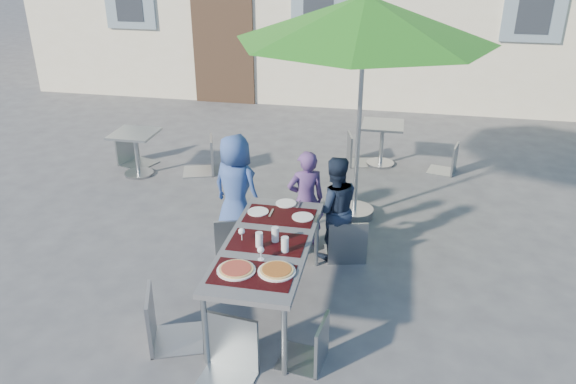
% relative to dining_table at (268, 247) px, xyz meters
% --- Properties ---
extents(ground, '(90.00, 90.00, 0.00)m').
position_rel_dining_table_xyz_m(ground, '(-0.60, -0.51, -0.70)').
color(ground, '#474649').
rests_on(ground, ground).
extents(dining_table, '(0.80, 1.85, 0.76)m').
position_rel_dining_table_xyz_m(dining_table, '(0.00, 0.00, 0.00)').
color(dining_table, '#3F4044').
rests_on(dining_table, ground).
extents(pizza_near_left, '(0.34, 0.34, 0.03)m').
position_rel_dining_table_xyz_m(pizza_near_left, '(-0.15, -0.53, 0.07)').
color(pizza_near_left, white).
rests_on(pizza_near_left, dining_table).
extents(pizza_near_right, '(0.33, 0.33, 0.03)m').
position_rel_dining_table_xyz_m(pizza_near_right, '(0.19, -0.48, 0.07)').
color(pizza_near_right, white).
rests_on(pizza_near_right, dining_table).
extents(glassware, '(0.51, 0.40, 0.15)m').
position_rel_dining_table_xyz_m(glassware, '(0.03, -0.09, 0.13)').
color(glassware, silver).
rests_on(glassware, dining_table).
extents(place_settings, '(0.74, 0.50, 0.01)m').
position_rel_dining_table_xyz_m(place_settings, '(0.01, 0.65, 0.06)').
color(place_settings, white).
rests_on(place_settings, dining_table).
extents(child_0, '(0.75, 0.62, 1.31)m').
position_rel_dining_table_xyz_m(child_0, '(-0.69, 1.31, -0.04)').
color(child_0, '#355194').
rests_on(child_0, ground).
extents(child_1, '(0.52, 0.44, 1.20)m').
position_rel_dining_table_xyz_m(child_1, '(0.15, 1.28, -0.10)').
color(child_1, '#533670').
rests_on(child_1, ground).
extents(child_2, '(0.68, 0.53, 1.22)m').
position_rel_dining_table_xyz_m(child_2, '(0.49, 1.10, -0.09)').
color(child_2, '#172134').
rests_on(child_2, ground).
extents(chair_0, '(0.58, 0.59, 1.03)m').
position_rel_dining_table_xyz_m(chair_0, '(-0.58, 0.83, -0.09)').
color(chair_0, gray).
rests_on(chair_0, ground).
extents(chair_1, '(0.41, 0.41, 0.87)m').
position_rel_dining_table_xyz_m(chair_1, '(-0.08, 1.08, -0.19)').
color(chair_1, gray).
rests_on(chair_1, ground).
extents(chair_2, '(0.53, 0.53, 0.98)m').
position_rel_dining_table_xyz_m(chair_2, '(0.65, 1.06, -0.12)').
color(chair_2, gray).
rests_on(chair_2, ground).
extents(chair_3, '(0.59, 0.59, 1.03)m').
position_rel_dining_table_xyz_m(chair_3, '(-0.81, -0.68, -0.09)').
color(chair_3, gray).
rests_on(chair_3, ground).
extents(chair_4, '(0.43, 0.43, 0.86)m').
position_rel_dining_table_xyz_m(chair_4, '(0.54, -0.69, -0.20)').
color(chair_4, '#92989D').
rests_on(chair_4, ground).
extents(chair_5, '(0.51, 0.51, 1.03)m').
position_rel_dining_table_xyz_m(chair_5, '(-0.11, -0.99, -0.09)').
color(chair_5, '#91989C').
rests_on(chair_5, ground).
extents(patio_umbrella, '(3.02, 3.02, 2.76)m').
position_rel_dining_table_xyz_m(patio_umbrella, '(0.65, 2.15, 1.80)').
color(patio_umbrella, '#989A9F').
rests_on(patio_umbrella, ground).
extents(cafe_table_0, '(0.63, 0.63, 0.68)m').
position_rel_dining_table_xyz_m(cafe_table_0, '(-2.72, 2.87, -0.26)').
color(cafe_table_0, '#989A9F').
rests_on(cafe_table_0, ground).
extents(bg_chair_l_0, '(0.60, 0.60, 1.06)m').
position_rel_dining_table_xyz_m(bg_chair_l_0, '(-3.01, 3.30, -0.07)').
color(bg_chair_l_0, gray).
rests_on(bg_chair_l_0, ground).
extents(bg_chair_r_0, '(0.59, 0.59, 1.05)m').
position_rel_dining_table_xyz_m(bg_chair_r_0, '(-1.75, 3.18, -0.07)').
color(bg_chair_r_0, '#92979D').
rests_on(bg_chair_r_0, ground).
extents(cafe_table_1, '(0.63, 0.63, 0.68)m').
position_rel_dining_table_xyz_m(cafe_table_1, '(0.89, 4.02, -0.26)').
color(cafe_table_1, '#989A9F').
rests_on(cafe_table_1, ground).
extents(bg_chair_l_1, '(0.51, 0.50, 0.94)m').
position_rel_dining_table_xyz_m(bg_chair_l_1, '(0.49, 3.98, -0.15)').
color(bg_chair_l_1, gray).
rests_on(bg_chair_l_1, ground).
extents(bg_chair_r_1, '(0.47, 0.47, 0.87)m').
position_rel_dining_table_xyz_m(bg_chair_r_1, '(1.92, 3.91, -0.19)').
color(bg_chair_r_1, '#8E9599').
rests_on(bg_chair_r_1, ground).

